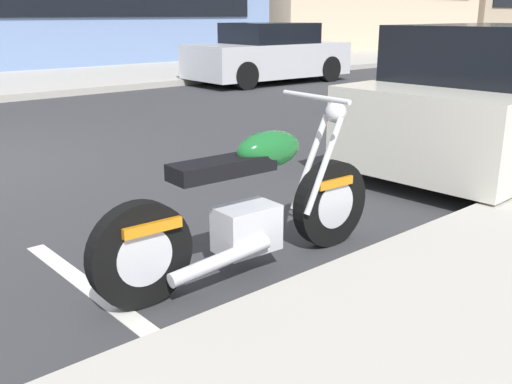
# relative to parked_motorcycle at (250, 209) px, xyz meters

# --- Properties ---
(sidewalk_far_curb) EXTENTS (120.00, 5.00, 0.14)m
(sidewalk_far_curb) POSITION_rel_parked_motorcycle_xyz_m (11.08, 11.35, -0.36)
(sidewalk_far_curb) COLOR #ADA89E
(sidewalk_far_curb) RESTS_ON ground
(parking_stall_stripe) EXTENTS (0.12, 2.20, 0.01)m
(parking_stall_stripe) POSITION_rel_parked_motorcycle_xyz_m (-0.92, 0.23, -0.42)
(parking_stall_stripe) COLOR silver
(parking_stall_stripe) RESTS_ON ground
(parked_motorcycle) EXTENTS (2.14, 0.62, 1.11)m
(parked_motorcycle) POSITION_rel_parked_motorcycle_xyz_m (0.00, 0.00, 0.00)
(parked_motorcycle) COLOR black
(parked_motorcycle) RESTS_ON ground
(parked_car_mid_block) EXTENTS (4.09, 1.95, 1.52)m
(parked_car_mid_block) POSITION_rel_parked_motorcycle_xyz_m (3.96, 0.33, 0.29)
(parked_car_mid_block) COLOR beige
(parked_car_mid_block) RESTS_ON ground
(car_opposite_curb) EXTENTS (4.08, 1.93, 1.42)m
(car_opposite_curb) POSITION_rel_parked_motorcycle_xyz_m (7.49, 8.06, 0.24)
(car_opposite_curb) COLOR silver
(car_opposite_curb) RESTS_ON ground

